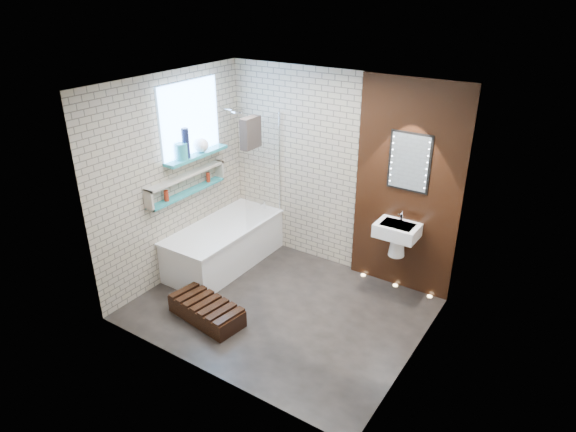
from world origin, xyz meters
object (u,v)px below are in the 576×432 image
Objects in this scene: bathtub at (225,244)px; led_mirror at (409,162)px; walnut_step at (207,311)px; bath_screen at (263,171)px; washbasin at (397,234)px.

led_mirror is at bearing 19.78° from bathtub.
walnut_step is at bearing -129.67° from led_mirror.
bath_screen is (0.35, 0.44, 0.99)m from bathtub.
washbasin is at bearing 5.78° from bath_screen.
led_mirror is 2.88m from walnut_step.
bathtub is at bearing 119.90° from walnut_step.
washbasin reaches higher than bathtub.
bathtub is 1.93× the size of walnut_step.
bathtub is 2.68m from led_mirror.
led_mirror is (2.17, 0.78, 1.36)m from bathtub.
walnut_step is at bearing -60.10° from bathtub.
bath_screen reaches higher than washbasin.
bathtub is 1.27m from walnut_step.
washbasin reaches higher than walnut_step.
bath_screen is 1.55× the size of walnut_step.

